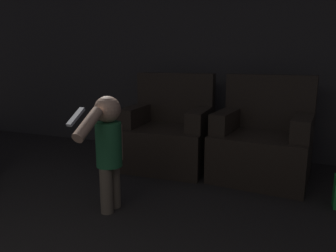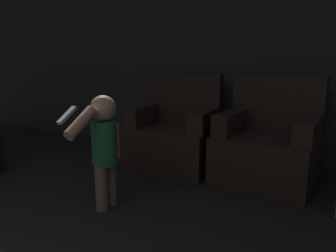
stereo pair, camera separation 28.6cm
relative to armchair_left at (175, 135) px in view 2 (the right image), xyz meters
name	(u,v)px [view 2 (the right image)]	position (x,y,z in m)	size (l,w,h in m)	color
wall_back	(216,46)	(0.20, 0.68, 0.95)	(8.40, 0.05, 2.60)	#33302D
armchair_left	(175,135)	(0.00, 0.00, 0.00)	(0.90, 0.80, 1.00)	black
armchair_right	(268,145)	(0.99, 0.00, 0.00)	(0.95, 0.85, 1.00)	black
person_toddler	(104,143)	(-0.02, -1.19, 0.18)	(0.20, 0.61, 0.89)	brown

